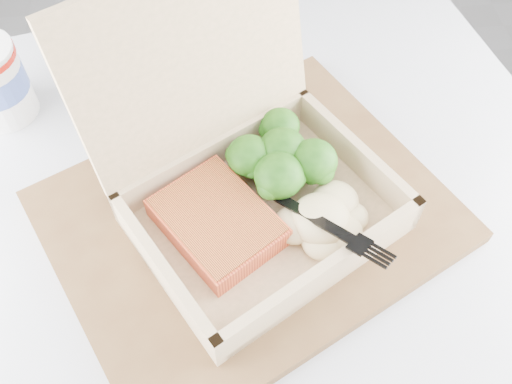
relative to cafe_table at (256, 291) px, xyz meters
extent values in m
plane|color=gray|center=(-0.17, 0.54, -0.53)|extent=(4.00, 4.00, 0.00)
cylinder|color=black|center=(0.00, 0.00, -0.19)|extent=(0.08, 0.08, 0.68)
cube|color=#ACADB6|center=(0.00, 0.00, 0.17)|extent=(0.88, 0.88, 0.03)
cube|color=brown|center=(-0.01, 0.00, 0.19)|extent=(0.49, 0.45, 0.02)
cube|color=tan|center=(0.01, -0.02, 0.20)|extent=(0.30, 0.28, 0.01)
cube|color=tan|center=(-0.09, -0.08, 0.22)|extent=(0.10, 0.17, 0.05)
cube|color=tan|center=(0.11, 0.04, 0.22)|extent=(0.10, 0.17, 0.05)
cube|color=tan|center=(0.05, -0.09, 0.22)|extent=(0.22, 0.13, 0.05)
cube|color=tan|center=(-0.04, 0.06, 0.22)|extent=(0.22, 0.13, 0.05)
cube|color=tan|center=(-0.05, 0.08, 0.33)|extent=(0.24, 0.16, 0.18)
cube|color=#D55829|center=(-0.04, -0.02, 0.22)|extent=(0.14, 0.15, 0.02)
ellipsoid|color=beige|center=(0.06, -0.03, 0.23)|extent=(0.10, 0.08, 0.03)
cube|color=black|center=(0.01, 0.00, 0.24)|extent=(0.07, 0.08, 0.03)
cube|color=black|center=(0.06, -0.05, 0.24)|extent=(0.04, 0.05, 0.01)
cube|color=white|center=(-0.02, 0.20, 0.18)|extent=(0.10, 0.16, 0.00)
camera|label=1|loc=(-0.04, -0.32, 0.69)|focal=40.00mm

